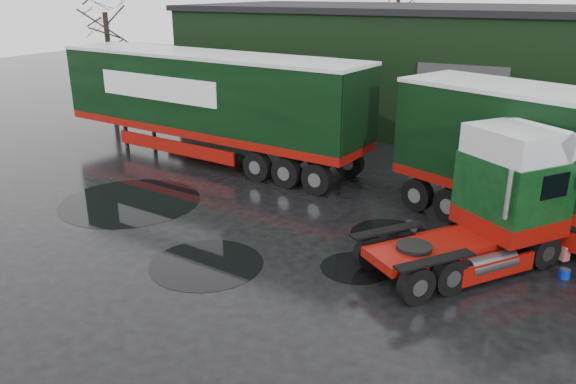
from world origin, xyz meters
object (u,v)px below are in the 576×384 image
object	(u,v)px
trailer_left	(207,107)
wash_bucket	(565,274)
tree_back_a	(397,23)
warehouse	(484,68)
hero_tractor	(463,203)
tree_left	(108,44)

from	to	relation	value
trailer_left	wash_bucket	distance (m)	15.58
tree_back_a	warehouse	bearing A→B (deg)	-51.34
warehouse	tree_back_a	bearing A→B (deg)	128.66
warehouse	wash_bucket	world-z (taller)	warehouse
warehouse	wash_bucket	bearing A→B (deg)	-73.06
warehouse	hero_tractor	world-z (taller)	warehouse
warehouse	trailer_left	bearing A→B (deg)	-128.04
wash_bucket	tree_left	world-z (taller)	tree_left
warehouse	tree_back_a	size ratio (longest dim) A/B	3.41
hero_tractor	wash_bucket	bearing A→B (deg)	52.84
wash_bucket	hero_tractor	bearing A→B (deg)	-164.38
warehouse	tree_left	world-z (taller)	tree_left
tree_left	tree_back_a	size ratio (longest dim) A/B	0.89
trailer_left	tree_back_a	size ratio (longest dim) A/B	1.58
trailer_left	tree_left	bearing A→B (deg)	73.15
warehouse	hero_tractor	size ratio (longest dim) A/B	5.30
warehouse	tree_left	distance (m)	20.64
tree_left	trailer_left	bearing A→B (deg)	-23.55
trailer_left	tree_back_a	distance (m)	22.32
wash_bucket	tree_left	bearing A→B (deg)	159.72
trailer_left	tree_left	world-z (taller)	tree_left
warehouse	trailer_left	size ratio (longest dim) A/B	2.15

